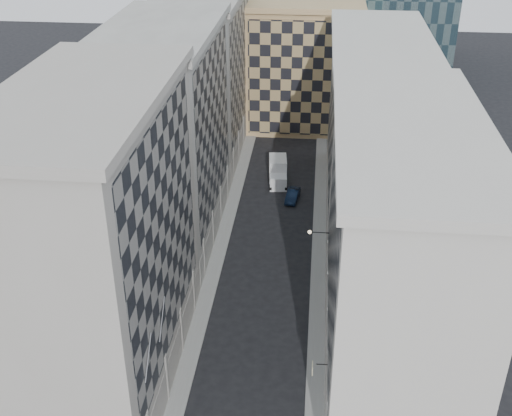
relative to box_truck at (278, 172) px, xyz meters
The scene contains 13 objects.
sidewalk_west 17.35m from the box_truck, 106.79° to the right, with size 1.50×100.00×0.15m, color gray.
sidewalk_east 17.50m from the box_truck, 71.63° to the right, with size 1.50×100.00×0.15m, color gray.
bldg_left_a 38.59m from the box_truck, 106.64° to the right, with size 10.80×22.80×23.70m.
bldg_left_b 19.94m from the box_truck, 128.07° to the right, with size 10.80×22.80×22.70m.
bldg_left_c 16.58m from the box_truck, 141.57° to the left, with size 10.80×22.80×21.70m.
bldg_right_a 34.67m from the box_truck, 70.58° to the right, with size 10.80×26.80×20.70m.
bldg_right_b 14.77m from the box_truck, 22.29° to the right, with size 10.80×28.80×19.70m.
tan_block 22.94m from the box_truck, 83.97° to the left, with size 16.80×14.80×18.80m.
flagpoles_left 41.50m from the box_truck, 97.93° to the right, with size 0.10×6.33×2.33m.
bracket_lamp 23.55m from the box_truck, 78.41° to the right, with size 1.98×0.36×0.36m.
box_truck is the anchor object (origin of this frame).
dark_car 5.39m from the box_truck, 66.32° to the right, with size 1.35×3.87×1.27m, color #0E1B34.
shop_sign 38.40m from the box_truck, 82.20° to the right, with size 1.19×0.78×0.87m.
Camera 1 is at (4.31, -27.08, 36.86)m, focal length 45.00 mm.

